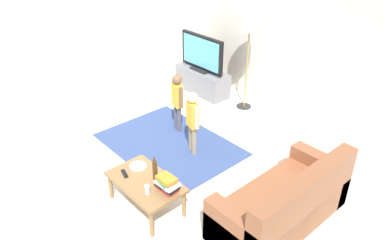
# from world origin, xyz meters

# --- Properties ---
(ground) EXTENTS (7.80, 7.80, 0.00)m
(ground) POSITION_xyz_m (0.00, 0.00, 0.00)
(ground) COLOR beige
(wall_back) EXTENTS (6.00, 0.12, 2.70)m
(wall_back) POSITION_xyz_m (0.00, 3.00, 1.35)
(wall_back) COLOR silver
(wall_back) RESTS_ON ground
(wall_left) EXTENTS (0.12, 6.00, 2.70)m
(wall_left) POSITION_xyz_m (-3.00, 0.00, 1.35)
(wall_left) COLOR silver
(wall_left) RESTS_ON ground
(area_rug) EXTENTS (2.20, 1.60, 0.01)m
(area_rug) POSITION_xyz_m (-0.50, 0.55, 0.00)
(area_rug) COLOR #33477A
(area_rug) RESTS_ON ground
(tv_stand) EXTENTS (1.20, 0.44, 0.50)m
(tv_stand) POSITION_xyz_m (-1.60, 2.30, 0.24)
(tv_stand) COLOR slate
(tv_stand) RESTS_ON ground
(tv) EXTENTS (1.10, 0.28, 0.71)m
(tv) POSITION_xyz_m (-1.60, 2.28, 0.85)
(tv) COLOR black
(tv) RESTS_ON tv_stand
(couch) EXTENTS (0.80, 1.80, 0.86)m
(couch) POSITION_xyz_m (1.81, 0.49, 0.29)
(couch) COLOR brown
(couch) RESTS_ON ground
(floor_lamp) EXTENTS (0.36, 0.36, 1.78)m
(floor_lamp) POSITION_xyz_m (-0.58, 2.45, 1.54)
(floor_lamp) COLOR #262626
(floor_lamp) RESTS_ON ground
(child_near_tv) EXTENTS (0.33, 0.17, 1.02)m
(child_near_tv) POSITION_xyz_m (-0.77, 0.96, 0.61)
(child_near_tv) COLOR #4C4C59
(child_near_tv) RESTS_ON ground
(child_center) EXTENTS (0.33, 0.18, 1.03)m
(child_center) POSITION_xyz_m (-0.09, 0.69, 0.62)
(child_center) COLOR gray
(child_center) RESTS_ON ground
(coffee_table) EXTENTS (1.00, 0.60, 0.42)m
(coffee_table) POSITION_xyz_m (0.45, -0.58, 0.37)
(coffee_table) COLOR olive
(coffee_table) RESTS_ON ground
(book_stack) EXTENTS (0.30, 0.21, 0.20)m
(book_stack) POSITION_xyz_m (0.78, -0.49, 0.52)
(book_stack) COLOR red
(book_stack) RESTS_ON coffee_table
(bottle) EXTENTS (0.06, 0.06, 0.32)m
(bottle) POSITION_xyz_m (0.50, -0.46, 0.56)
(bottle) COLOR #4C3319
(bottle) RESTS_ON coffee_table
(tv_remote) EXTENTS (0.18, 0.09, 0.02)m
(tv_remote) POSITION_xyz_m (0.17, -0.70, 0.43)
(tv_remote) COLOR black
(tv_remote) RESTS_ON coffee_table
(soda_can) EXTENTS (0.07, 0.07, 0.12)m
(soda_can) POSITION_xyz_m (0.67, -0.70, 0.48)
(soda_can) COLOR silver
(soda_can) RESTS_ON coffee_table
(plate) EXTENTS (0.22, 0.22, 0.02)m
(plate) POSITION_xyz_m (0.15, -0.48, 0.43)
(plate) COLOR white
(plate) RESTS_ON coffee_table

